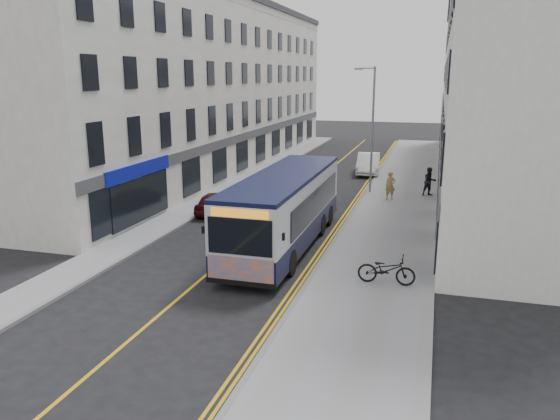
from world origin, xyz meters
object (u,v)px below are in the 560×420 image
Objects in this scene: city_bus at (285,207)px; pedestrian_far at (430,182)px; bicycle at (386,270)px; streetlamp at (371,126)px; car_white at (368,164)px; car_maroon at (215,202)px; pedestrian_near at (390,186)px.

city_bus is 6.41× the size of pedestrian_far.
city_bus is 6.11m from bicycle.
bicycle is (2.61, -15.87, -3.72)m from streetlamp.
streetlamp is 5.06m from pedestrian_far.
pedestrian_far is at bearing -62.29° from car_white.
bicycle is at bearing -121.14° from pedestrian_far.
car_maroon is at bearing -135.27° from streetlamp.
car_white reaches higher than car_maroon.
pedestrian_far is 13.58m from car_maroon.
car_maroon reaches higher than bicycle.
city_bus is 19.80m from car_white.
streetlamp is 1.68× the size of car_white.
pedestrian_near is at bearing 70.44° from city_bus.
city_bus is 6.73× the size of pedestrian_near.
car_white is at bearing 84.92° from pedestrian_near.
streetlamp reaches higher than pedestrian_far.
streetlamp is at bearing -87.23° from car_white.
city_bus is 13.68m from pedestrian_far.
city_bus is at bearing -142.96° from pedestrian_far.
city_bus reaches higher than car_maroon.
streetlamp is 3.86× the size of bicycle.
bicycle is at bearing 137.04° from car_maroon.
bicycle is (4.83, -3.56, -1.15)m from city_bus.
bicycle is 14.09m from pedestrian_near.
streetlamp is 4.15m from pedestrian_near.
city_bus reaches higher than car_white.
pedestrian_far is (1.16, 15.83, 0.35)m from bicycle.
pedestrian_far is (2.26, 1.78, 0.04)m from pedestrian_near.
pedestrian_near is 0.36× the size of car_white.
pedestrian_far is at bearing 18.12° from pedestrian_near.
car_maroon is at bearing -173.63° from pedestrian_far.
pedestrian_far is at bearing -0.66° from streetlamp.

